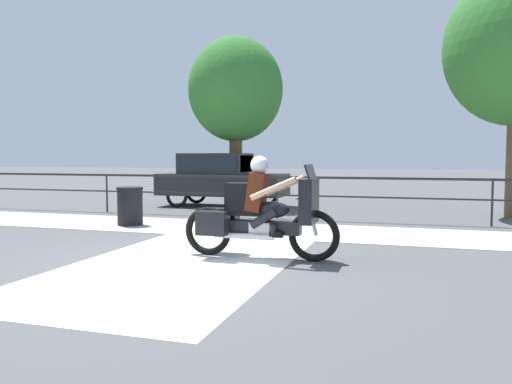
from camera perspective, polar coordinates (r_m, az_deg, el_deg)
ground_plane at (r=7.89m, az=-7.92°, el=-7.65°), size 120.00×120.00×0.00m
sidewalk_band at (r=11.01m, az=-0.36°, el=-4.27°), size 44.00×2.40×0.01m
crosswalk_band at (r=7.69m, az=-8.18°, el=-7.93°), size 3.08×6.00×0.01m
fence_railing at (r=12.92m, az=2.43°, el=0.81°), size 36.00×0.05×1.11m
motorcycle at (r=7.80m, az=0.34°, el=-2.40°), size 2.53×0.76×1.61m
parked_car at (r=16.10m, az=-4.14°, el=1.80°), size 4.08×1.62×1.71m
trash_bin at (r=11.97m, az=-14.20°, el=-1.58°), size 0.61×0.61×0.90m
tree_behind_car at (r=16.38m, az=-2.35°, el=11.54°), size 3.04×3.04×5.45m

